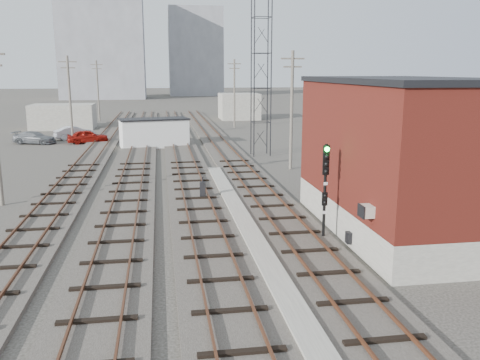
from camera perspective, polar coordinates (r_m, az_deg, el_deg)
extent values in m
plane|color=#282621|center=(70.29, -6.14, 5.98)|extent=(320.00, 320.00, 0.00)
cube|color=#332D28|center=(49.72, -2.00, 3.59)|extent=(3.20, 90.00, 0.20)
cube|color=#4C2816|center=(49.60, -2.83, 3.84)|extent=(0.07, 90.00, 0.12)
cube|color=#4C2816|center=(49.78, -1.18, 3.88)|extent=(0.07, 90.00, 0.12)
cube|color=#332D28|center=(49.40, -6.62, 3.46)|extent=(3.20, 90.00, 0.20)
cube|color=#4C2816|center=(49.34, -7.46, 3.70)|extent=(0.07, 90.00, 0.12)
cube|color=#4C2816|center=(49.40, -5.79, 3.75)|extent=(0.07, 90.00, 0.12)
cube|color=#332D28|center=(49.40, -11.26, 3.31)|extent=(3.20, 90.00, 0.20)
cube|color=#4C2816|center=(49.40, -12.11, 3.54)|extent=(0.07, 90.00, 0.12)
cube|color=#4C2816|center=(49.34, -10.44, 3.60)|extent=(0.07, 90.00, 0.12)
cube|color=#332D28|center=(49.73, -15.88, 3.14)|extent=(3.20, 90.00, 0.20)
cube|color=#4C2816|center=(49.79, -16.71, 3.36)|extent=(0.07, 90.00, 0.12)
cube|color=#4C2816|center=(49.61, -15.07, 3.43)|extent=(0.07, 90.00, 0.12)
cube|color=gray|center=(25.23, 0.44, -4.86)|extent=(0.90, 28.00, 0.26)
cube|color=gray|center=(25.32, 17.08, -3.89)|extent=(6.00, 12.00, 1.50)
cube|color=#5D1C16|center=(24.62, 17.59, 3.97)|extent=(6.00, 12.00, 5.50)
cube|color=black|center=(24.40, 18.02, 10.60)|extent=(6.20, 12.20, 0.25)
cube|color=beige|center=(20.11, 14.02, -3.40)|extent=(0.45, 0.62, 0.45)
cube|color=black|center=(22.43, 12.10, -6.35)|extent=(0.20, 0.35, 0.50)
cylinder|color=black|center=(44.81, 1.61, 12.15)|extent=(0.10, 0.10, 15.00)
cylinder|color=black|center=(45.11, 3.53, 12.14)|extent=(0.10, 0.10, 15.00)
cylinder|color=black|center=(46.28, 1.26, 12.16)|extent=(0.10, 0.10, 15.00)
cylinder|color=black|center=(46.57, 3.12, 12.14)|extent=(0.10, 0.10, 15.00)
cylinder|color=#595147|center=(55.62, -18.53, 8.45)|extent=(0.24, 0.24, 9.00)
cube|color=#595147|center=(55.55, -18.81, 12.46)|extent=(1.80, 0.12, 0.12)
cube|color=#595147|center=(55.54, -18.76, 11.84)|extent=(1.40, 0.12, 0.12)
cylinder|color=#595147|center=(80.37, -15.66, 9.59)|extent=(0.24, 0.24, 9.00)
cube|color=#595147|center=(80.31, -15.82, 12.37)|extent=(1.80, 0.12, 0.12)
cube|color=#595147|center=(80.31, -15.80, 11.94)|extent=(1.40, 0.12, 0.12)
cylinder|color=#595147|center=(39.20, 5.81, 7.70)|extent=(0.24, 0.24, 9.00)
cube|color=#595147|center=(39.10, 5.94, 13.41)|extent=(1.80, 0.12, 0.12)
cube|color=#595147|center=(39.09, 5.92, 12.53)|extent=(1.40, 0.12, 0.12)
cylinder|color=#595147|center=(68.59, -0.63, 9.66)|extent=(0.24, 0.24, 9.00)
cube|color=#595147|center=(68.53, -0.64, 12.92)|extent=(1.80, 0.12, 0.12)
cube|color=#595147|center=(68.53, -0.64, 12.42)|extent=(1.40, 0.12, 0.12)
cube|color=gray|center=(145.72, -15.21, 14.72)|extent=(22.00, 14.00, 30.00)
cube|color=gray|center=(160.30, -5.03, 14.11)|extent=(16.00, 12.00, 26.00)
cube|color=gray|center=(71.16, -19.24, 6.74)|extent=(8.00, 5.00, 3.20)
cube|color=gray|center=(80.95, -0.11, 8.28)|extent=(6.00, 6.00, 4.00)
cube|color=gray|center=(23.50, 9.31, -6.53)|extent=(0.40, 0.40, 0.10)
cylinder|color=black|center=(22.91, 9.49, -1.43)|extent=(0.13, 0.13, 4.40)
cube|color=black|center=(22.59, 9.64, 2.22)|extent=(0.29, 0.10, 1.32)
sphere|color=#0CE533|center=(22.43, 9.76, 3.42)|extent=(0.22, 0.22, 0.22)
sphere|color=black|center=(22.48, 9.73, 2.59)|extent=(0.22, 0.22, 0.22)
sphere|color=black|center=(22.53, 9.70, 1.76)|extent=(0.22, 0.22, 0.22)
sphere|color=black|center=(22.60, 9.67, 0.94)|extent=(0.22, 0.22, 0.22)
cube|color=black|center=(22.95, 9.49, -2.11)|extent=(0.24, 0.09, 0.60)
cube|color=white|center=(22.73, 9.60, -0.40)|extent=(0.18, 0.02, 0.13)
cube|color=white|center=(23.05, 9.48, -3.60)|extent=(0.18, 0.02, 0.13)
cube|color=black|center=(29.99, -4.21, -1.17)|extent=(0.37, 0.37, 1.02)
cylinder|color=black|center=(29.85, -4.23, 0.07)|extent=(0.08, 0.08, 0.31)
cube|color=white|center=(51.86, -9.61, 5.20)|extent=(6.99, 3.97, 2.74)
cube|color=black|center=(51.71, -9.66, 6.77)|extent=(7.25, 4.23, 0.13)
imported|color=maroon|center=(56.15, -16.74, 4.71)|extent=(4.50, 2.69, 1.44)
imported|color=#9EA0A5|center=(59.77, -18.04, 5.07)|extent=(4.69, 3.12, 1.46)
imported|color=slate|center=(57.53, -22.09, 4.43)|extent=(4.78, 3.08, 1.29)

